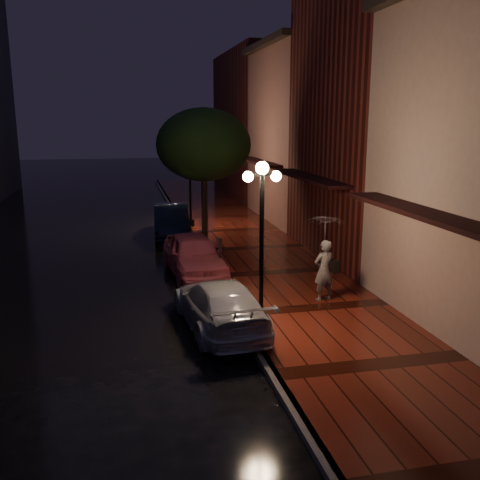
{
  "coord_description": "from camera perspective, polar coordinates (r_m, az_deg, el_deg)",
  "views": [
    {
      "loc": [
        -2.98,
        -17.53,
        5.47
      ],
      "look_at": [
        0.89,
        -0.09,
        1.4
      ],
      "focal_mm": 40.0,
      "sensor_mm": 36.0,
      "label": 1
    }
  ],
  "objects": [
    {
      "name": "street_tree",
      "position": [
        23.82,
        -3.88,
        9.86
      ],
      "size": [
        4.16,
        4.16,
        5.8
      ],
      "color": "black",
      "rests_on": "sidewalk"
    },
    {
      "name": "storefront_far",
      "position": [
        29.29,
        7.56,
        10.83
      ],
      "size": [
        5.0,
        8.0,
        9.0
      ],
      "primitive_type": "cube",
      "color": "#8C5951",
      "rests_on": "ground"
    },
    {
      "name": "streetlamp_far",
      "position": [
        26.89,
        -5.35,
        6.66
      ],
      "size": [
        0.96,
        0.36,
        4.31
      ],
      "color": "black",
      "rests_on": "sidewalk"
    },
    {
      "name": "curb",
      "position": [
        18.58,
        -2.74,
        -4.06
      ],
      "size": [
        0.25,
        60.0,
        0.15
      ],
      "primitive_type": "cube",
      "color": "#595451",
      "rests_on": "ground"
    },
    {
      "name": "silver_car",
      "position": [
        14.25,
        -2.17,
        -6.91
      ],
      "size": [
        2.24,
        4.68,
        1.32
      ],
      "primitive_type": "imported",
      "rotation": [
        0.0,
        0.0,
        3.23
      ],
      "color": "#ACADB4",
      "rests_on": "ground"
    },
    {
      "name": "sidewalk",
      "position": [
        19.07,
        3.95,
        -3.63
      ],
      "size": [
        4.5,
        60.0,
        0.15
      ],
      "primitive_type": "cube",
      "color": "#44150C",
      "rests_on": "ground"
    },
    {
      "name": "pink_car",
      "position": [
        19.04,
        -4.93,
        -1.57
      ],
      "size": [
        2.11,
        4.51,
        1.49
      ],
      "primitive_type": "imported",
      "rotation": [
        0.0,
        0.0,
        0.08
      ],
      "color": "#C5515E",
      "rests_on": "ground"
    },
    {
      "name": "storefront_extra",
      "position": [
        38.83,
        2.45,
        12.13
      ],
      "size": [
        5.0,
        12.0,
        10.0
      ],
      "primitive_type": "cube",
      "color": "#511914",
      "rests_on": "ground"
    },
    {
      "name": "storefront_mid",
      "position": [
        21.93,
        14.93,
        12.5
      ],
      "size": [
        5.0,
        8.0,
        11.0
      ],
      "primitive_type": "cube",
      "color": "#511914",
      "rests_on": "ground"
    },
    {
      "name": "ground",
      "position": [
        18.6,
        -2.74,
        -4.28
      ],
      "size": [
        120.0,
        120.0,
        0.0
      ],
      "primitive_type": "plane",
      "color": "black",
      "rests_on": "ground"
    },
    {
      "name": "navy_car",
      "position": [
        25.5,
        -7.33,
        2.08
      ],
      "size": [
        1.85,
        4.67,
        1.51
      ],
      "primitive_type": "imported",
      "rotation": [
        0.0,
        0.0,
        -0.06
      ],
      "color": "black",
      "rests_on": "ground"
    },
    {
      "name": "parking_meter",
      "position": [
        18.09,
        -2.15,
        -1.47
      ],
      "size": [
        0.13,
        0.1,
        1.41
      ],
      "rotation": [
        0.0,
        0.0,
        0.01
      ],
      "color": "black",
      "rests_on": "sidewalk"
    },
    {
      "name": "woman_with_umbrella",
      "position": [
        15.86,
        9.06,
        -0.49
      ],
      "size": [
        1.07,
        1.09,
        2.58
      ],
      "rotation": [
        0.0,
        0.0,
        3.37
      ],
      "color": "beige",
      "rests_on": "sidewalk"
    },
    {
      "name": "streetlamp_near",
      "position": [
        13.27,
        2.32,
        0.35
      ],
      "size": [
        0.96,
        0.36,
        4.31
      ],
      "color": "black",
      "rests_on": "sidewalk"
    }
  ]
}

